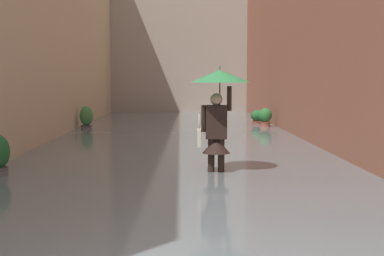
{
  "coord_description": "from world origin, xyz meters",
  "views": [
    {
      "loc": [
        -0.07,
        3.5,
        1.88
      ],
      "look_at": [
        -0.28,
        -6.61,
        0.96
      ],
      "focal_mm": 50.63,
      "sensor_mm": 36.0,
      "label": 1
    }
  ],
  "objects_px": {
    "potted_plant_near_right": "(86,119)",
    "potted_plant_far_left": "(258,119)",
    "potted_plant_mid_left": "(265,119)",
    "person_wading": "(218,100)"
  },
  "relations": [
    {
      "from": "potted_plant_near_right",
      "to": "potted_plant_far_left",
      "type": "xyz_separation_m",
      "value": [
        -6.09,
        -1.55,
        -0.1
      ]
    },
    {
      "from": "potted_plant_near_right",
      "to": "potted_plant_far_left",
      "type": "distance_m",
      "value": 6.28
    },
    {
      "from": "potted_plant_mid_left",
      "to": "potted_plant_far_left",
      "type": "height_order",
      "value": "potted_plant_mid_left"
    },
    {
      "from": "potted_plant_mid_left",
      "to": "potted_plant_far_left",
      "type": "relative_size",
      "value": 1.19
    },
    {
      "from": "person_wading",
      "to": "potted_plant_mid_left",
      "type": "bearing_deg",
      "value": -104.04
    },
    {
      "from": "person_wading",
      "to": "potted_plant_far_left",
      "type": "xyz_separation_m",
      "value": [
        -2.21,
        -10.35,
        -1.09
      ]
    },
    {
      "from": "potted_plant_mid_left",
      "to": "potted_plant_near_right",
      "type": "distance_m",
      "value": 6.22
    },
    {
      "from": "person_wading",
      "to": "potted_plant_near_right",
      "type": "xyz_separation_m",
      "value": [
        3.88,
        -8.79,
        -0.98
      ]
    },
    {
      "from": "potted_plant_mid_left",
      "to": "potted_plant_far_left",
      "type": "distance_m",
      "value": 1.08
    },
    {
      "from": "person_wading",
      "to": "potted_plant_far_left",
      "type": "distance_m",
      "value": 10.64
    }
  ]
}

